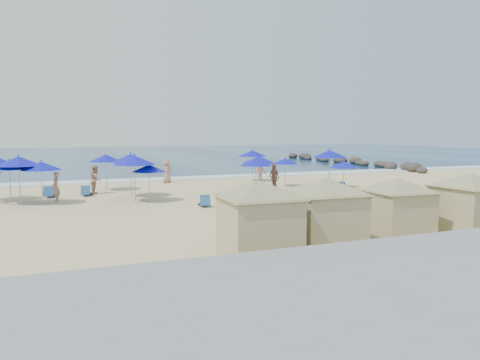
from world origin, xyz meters
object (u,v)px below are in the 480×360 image
at_px(rock_jetty, 346,161).
at_px(umbrella_0, 9,165).
at_px(umbrella_10, 329,154).
at_px(beachgoer_2, 274,177).
at_px(cabana_1, 326,207).
at_px(umbrella_4, 106,158).
at_px(cabana_2, 398,203).
at_px(umbrella_8, 256,162).
at_px(umbrella_7, 259,160).
at_px(trash_bin, 258,208).
at_px(beachgoer_3, 261,171).
at_px(beachgoer_4, 167,171).
at_px(umbrella_6, 149,168).
at_px(beachgoer_0, 56,187).
at_px(cabana_3, 469,198).
at_px(umbrella_5, 131,158).
at_px(umbrella_12, 285,161).
at_px(cabana_0, 259,212).
at_px(umbrella_11, 344,165).
at_px(umbrella_13, 135,160).
at_px(umbrella_1, 19,161).
at_px(beachgoer_1, 96,180).
at_px(umbrella_3, 41,166).
at_px(umbrella_9, 252,153).

xyz_separation_m(rock_jetty, umbrella_0, (-34.51, -19.22, 1.77)).
distance_m(umbrella_10, beachgoer_2, 4.48).
xyz_separation_m(cabana_1, umbrella_4, (-4.59, 19.39, 0.58)).
bearing_deg(cabana_2, umbrella_8, 87.08).
bearing_deg(umbrella_7, trash_bin, -114.54).
bearing_deg(cabana_1, beachgoer_3, 71.05).
bearing_deg(beachgoer_4, umbrella_6, 61.70).
relative_size(umbrella_10, beachgoer_0, 1.65).
height_order(cabana_3, umbrella_7, cabana_3).
distance_m(umbrella_5, umbrella_12, 10.95).
xyz_separation_m(cabana_0, beachgoer_2, (7.90, 15.18, -0.66)).
bearing_deg(umbrella_8, umbrella_11, -14.46).
bearing_deg(umbrella_8, umbrella_5, 166.35).
distance_m(umbrella_4, umbrella_5, 3.84).
distance_m(cabana_2, umbrella_8, 13.62).
relative_size(umbrella_6, umbrella_11, 1.03).
bearing_deg(trash_bin, rock_jetty, 71.40).
xyz_separation_m(umbrella_11, umbrella_12, (-1.90, 4.34, 0.01)).
height_order(umbrella_11, umbrella_13, umbrella_13).
height_order(rock_jetty, beachgoer_4, beachgoer_4).
bearing_deg(umbrella_7, cabana_3, -84.50).
relative_size(umbrella_11, umbrella_12, 1.00).
distance_m(umbrella_1, beachgoer_1, 5.32).
bearing_deg(beachgoer_0, umbrella_11, 87.69).
xyz_separation_m(cabana_3, beachgoer_0, (-13.42, 15.54, -0.72)).
height_order(cabana_3, beachgoer_3, cabana_3).
relative_size(rock_jetty, umbrella_6, 12.43).
height_order(trash_bin, beachgoer_0, beachgoer_0).
xyz_separation_m(umbrella_6, umbrella_11, (12.13, -0.94, -0.06)).
height_order(cabana_3, beachgoer_2, cabana_3).
height_order(umbrella_10, beachgoer_2, umbrella_10).
relative_size(umbrella_7, beachgoer_4, 1.41).
distance_m(beachgoer_0, beachgoer_3, 15.36).
distance_m(umbrella_3, umbrella_8, 12.20).
distance_m(cabana_3, umbrella_11, 13.24).
distance_m(cabana_1, cabana_3, 5.70).
bearing_deg(umbrella_7, umbrella_5, 171.89).
bearing_deg(rock_jetty, beachgoer_1, -151.32).
height_order(rock_jetty, cabana_2, cabana_2).
bearing_deg(rock_jetty, beachgoer_3, -141.09).
xyz_separation_m(trash_bin, umbrella_1, (-10.37, 7.80, 1.96)).
bearing_deg(cabana_2, umbrella_3, 128.93).
height_order(rock_jetty, beachgoer_0, beachgoer_0).
relative_size(umbrella_4, umbrella_13, 0.92).
height_order(umbrella_5, umbrella_9, umbrella_5).
bearing_deg(beachgoer_2, umbrella_1, -97.13).
xyz_separation_m(cabana_1, umbrella_8, (3.76, 13.91, 0.44)).
relative_size(umbrella_0, umbrella_8, 1.06).
xyz_separation_m(beachgoer_0, beachgoer_3, (14.61, 4.76, 0.03)).
xyz_separation_m(cabana_0, umbrella_9, (8.92, 21.10, 0.61)).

